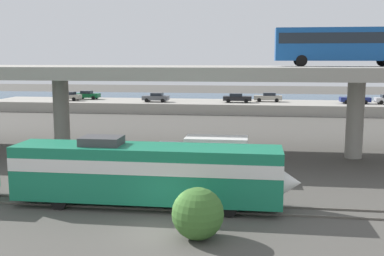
# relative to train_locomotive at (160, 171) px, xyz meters

# --- Properties ---
(ground_plane) EXTENTS (260.00, 260.00, 0.00)m
(ground_plane) POSITION_rel_train_locomotive_xyz_m (0.73, -4.00, -2.19)
(ground_plane) COLOR #4C4944
(rail_strip_near) EXTENTS (110.00, 0.12, 0.12)m
(rail_strip_near) POSITION_rel_train_locomotive_xyz_m (0.73, -0.71, -2.13)
(rail_strip_near) COLOR #59544C
(rail_strip_near) RESTS_ON ground_plane
(rail_strip_far) EXTENTS (110.00, 0.12, 0.12)m
(rail_strip_far) POSITION_rel_train_locomotive_xyz_m (0.73, 0.71, -2.13)
(rail_strip_far) COLOR #59544C
(rail_strip_far) RESTS_ON ground_plane
(train_locomotive) EXTENTS (16.98, 3.04, 4.18)m
(train_locomotive) POSITION_rel_train_locomotive_xyz_m (0.00, 0.00, 0.00)
(train_locomotive) COLOR #197A56
(train_locomotive) RESTS_ON ground_plane
(highway_overpass) EXTENTS (96.00, 11.83, 8.08)m
(highway_overpass) POSITION_rel_train_locomotive_xyz_m (0.73, 16.00, 5.15)
(highway_overpass) COLOR #9E998E
(highway_overpass) RESTS_ON ground_plane
(transit_bus_on_overpass) EXTENTS (12.00, 2.68, 3.40)m
(transit_bus_on_overpass) POSITION_rel_train_locomotive_xyz_m (13.28, 17.29, 7.95)
(transit_bus_on_overpass) COLOR #14478C
(transit_bus_on_overpass) RESTS_ON highway_overpass
(service_truck_west) EXTENTS (6.80, 2.46, 3.04)m
(service_truck_west) POSITION_rel_train_locomotive_xyz_m (1.88, 7.51, -0.55)
(service_truck_west) COLOR silver
(service_truck_west) RESTS_ON ground_plane
(pier_parking_lot) EXTENTS (79.70, 10.62, 1.65)m
(pier_parking_lot) POSITION_rel_train_locomotive_xyz_m (0.73, 51.00, -1.37)
(pier_parking_lot) COLOR #9E998E
(pier_parking_lot) RESTS_ON ground_plane
(parked_car_0) EXTENTS (4.24, 1.86, 1.50)m
(parked_car_0) POSITION_rel_train_locomotive_xyz_m (-25.97, 49.55, 0.23)
(parked_car_0) COLOR #9E998C
(parked_car_0) RESTS_ON pier_parking_lot
(parked_car_1) EXTENTS (4.10, 1.91, 1.50)m
(parked_car_1) POSITION_rel_train_locomotive_xyz_m (-23.66, 52.50, 0.23)
(parked_car_1) COLOR #0C4C26
(parked_car_1) RESTS_ON pier_parking_lot
(parked_car_3) EXTENTS (4.60, 1.94, 1.50)m
(parked_car_3) POSITION_rel_train_locomotive_xyz_m (2.68, 49.91, 0.23)
(parked_car_3) COLOR black
(parked_car_3) RESTS_ON pier_parking_lot
(parked_car_4) EXTENTS (4.66, 1.98, 1.50)m
(parked_car_4) POSITION_rel_train_locomotive_xyz_m (21.38, 50.42, 0.23)
(parked_car_4) COLOR navy
(parked_car_4) RESTS_ON pier_parking_lot
(parked_car_5) EXTENTS (4.61, 1.83, 1.50)m
(parked_car_5) POSITION_rel_train_locomotive_xyz_m (7.74, 52.04, 0.23)
(parked_car_5) COLOR #9E998C
(parked_car_5) RESTS_ON pier_parking_lot
(parked_car_6) EXTENTS (4.30, 2.00, 1.50)m
(parked_car_6) POSITION_rel_train_locomotive_xyz_m (-10.66, 49.08, 0.23)
(parked_car_6) COLOR #515459
(parked_car_6) RESTS_ON pier_parking_lot
(harbor_water) EXTENTS (140.00, 36.00, 0.01)m
(harbor_water) POSITION_rel_train_locomotive_xyz_m (0.73, 74.00, -2.19)
(harbor_water) COLOR navy
(harbor_water) RESTS_ON ground_plane
(shrub_right) EXTENTS (2.58, 2.58, 2.58)m
(shrub_right) POSITION_rel_train_locomotive_xyz_m (2.85, -4.68, -0.90)
(shrub_right) COLOR #3B6A2C
(shrub_right) RESTS_ON ground_plane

